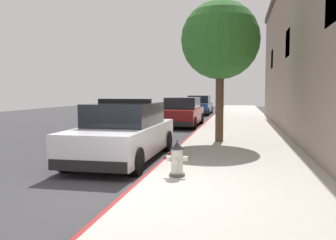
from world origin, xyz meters
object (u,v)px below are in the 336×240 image
parked_car_silver_ahead (183,112)px  parked_car_dark_far (199,105)px  police_cruiser (124,133)px  fire_hydrant (177,159)px  street_tree (220,41)px

parked_car_silver_ahead → parked_car_dark_far: same height
police_cruiser → fire_hydrant: (1.87, -2.22, -0.25)m
parked_car_silver_ahead → parked_car_dark_far: 10.10m
parked_car_silver_ahead → street_tree: street_tree is taller
fire_hydrant → street_tree: street_tree is taller
fire_hydrant → parked_car_dark_far: bearing=95.3°
street_tree → police_cruiser: bearing=-127.7°
fire_hydrant → parked_car_silver_ahead: bearing=98.6°
parked_car_silver_ahead → parked_car_dark_far: size_ratio=1.00×
parked_car_silver_ahead → fire_hydrant: parked_car_silver_ahead is taller
police_cruiser → street_tree: street_tree is taller
parked_car_silver_ahead → street_tree: bearing=-70.6°
parked_car_silver_ahead → parked_car_dark_far: (-0.22, 10.10, 0.00)m
parked_car_dark_far → fire_hydrant: (2.05, -22.24, -0.24)m
police_cruiser → street_tree: bearing=52.3°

